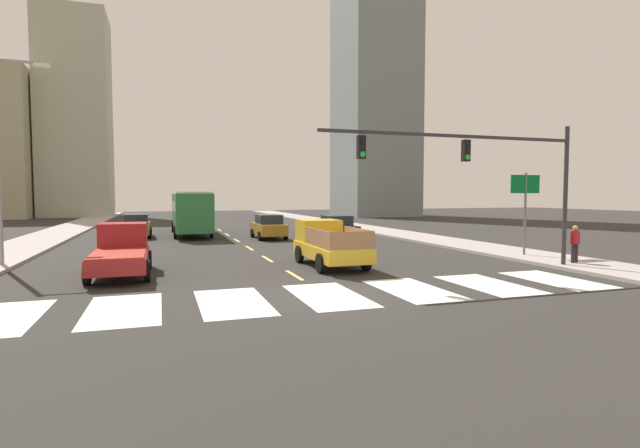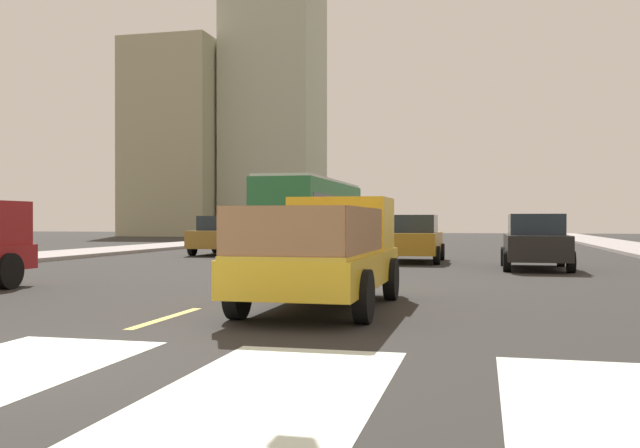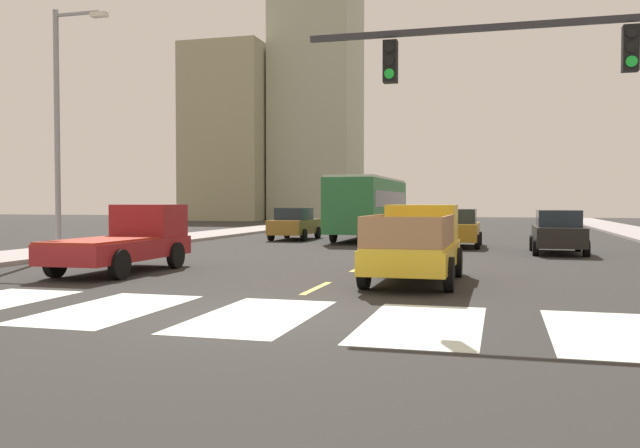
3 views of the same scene
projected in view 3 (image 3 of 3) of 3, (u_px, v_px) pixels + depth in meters
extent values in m
plane|color=#2C2A28|center=(257.00, 316.00, 11.91)|extent=(160.00, 160.00, 0.00)
cube|color=#A29A98|center=(144.00, 242.00, 32.58)|extent=(3.58, 110.00, 0.15)
cube|color=silver|center=(111.00, 309.00, 12.69)|extent=(1.96, 3.99, 0.01)
cube|color=silver|center=(257.00, 316.00, 11.91)|extent=(1.96, 3.99, 0.01)
cube|color=silver|center=(423.00, 324.00, 11.14)|extent=(1.96, 3.99, 0.01)
cube|color=silver|center=(614.00, 333.00, 10.36)|extent=(1.96, 3.99, 0.01)
cube|color=#DFC856|center=(316.00, 288.00, 15.77)|extent=(0.16, 2.40, 0.01)
cube|color=#DFC856|center=(360.00, 268.00, 20.59)|extent=(0.16, 2.40, 0.01)
cube|color=#DFC856|center=(386.00, 255.00, 25.42)|extent=(0.16, 2.40, 0.01)
cube|color=#DFC856|center=(405.00, 247.00, 30.24)|extent=(0.16, 2.40, 0.01)
cube|color=#DFC856|center=(418.00, 241.00, 35.06)|extent=(0.16, 2.40, 0.01)
cube|color=#DFC856|center=(428.00, 236.00, 39.88)|extent=(0.16, 2.40, 0.01)
cube|color=#DFC856|center=(436.00, 232.00, 44.70)|extent=(0.16, 2.40, 0.01)
cube|color=#DFC856|center=(442.00, 229.00, 49.53)|extent=(0.16, 2.40, 0.01)
cube|color=gold|center=(414.00, 256.00, 16.82)|extent=(1.96, 5.20, 0.56)
cube|color=gold|center=(422.00, 223.00, 18.44)|extent=(1.84, 1.60, 1.00)
cube|color=#19232D|center=(424.00, 216.00, 18.86)|extent=(1.72, 0.08, 0.56)
cube|color=gold|center=(409.00, 246.00, 15.90)|extent=(1.84, 3.30, 0.06)
cylinder|color=black|center=(386.00, 261.00, 18.59)|extent=(0.22, 0.80, 0.80)
cylinder|color=black|center=(458.00, 262.00, 18.08)|extent=(0.22, 0.80, 0.80)
cylinder|color=black|center=(364.00, 272.00, 15.59)|extent=(0.22, 0.80, 0.80)
cylinder|color=black|center=(449.00, 274.00, 15.07)|extent=(0.22, 0.80, 0.80)
cube|color=#916745|center=(372.00, 230.00, 16.12)|extent=(0.06, 3.17, 0.70)
cube|color=#916745|center=(448.00, 230.00, 15.65)|extent=(0.06, 3.17, 0.70)
cube|color=#916745|center=(400.00, 233.00, 14.36)|extent=(1.80, 0.06, 0.70)
cube|color=maroon|center=(119.00, 249.00, 19.17)|extent=(1.96, 5.20, 0.56)
cube|color=maroon|center=(149.00, 221.00, 20.79)|extent=(1.84, 1.60, 1.00)
cube|color=#19232D|center=(156.00, 214.00, 21.20)|extent=(1.72, 0.08, 0.56)
cube|color=maroon|center=(100.00, 240.00, 18.25)|extent=(1.84, 3.30, 0.06)
cylinder|color=black|center=(119.00, 254.00, 20.94)|extent=(0.22, 0.80, 0.80)
cylinder|color=black|center=(176.00, 255.00, 20.43)|extent=(0.22, 0.80, 0.80)
cylinder|color=black|center=(55.00, 263.00, 17.93)|extent=(0.22, 0.80, 0.80)
cylinder|color=black|center=(120.00, 265.00, 17.42)|extent=(0.22, 0.80, 0.80)
cube|color=#2A733C|center=(369.00, 205.00, 36.10)|extent=(2.50, 10.80, 2.70)
cube|color=#19232D|center=(369.00, 199.00, 36.09)|extent=(2.52, 9.94, 0.80)
cube|color=silver|center=(369.00, 179.00, 36.06)|extent=(2.40, 10.37, 0.12)
cylinder|color=black|center=(359.00, 228.00, 39.70)|extent=(0.22, 1.00, 1.00)
cylinder|color=black|center=(401.00, 228.00, 39.05)|extent=(0.22, 1.00, 1.00)
cylinder|color=black|center=(333.00, 232.00, 33.61)|extent=(0.22, 1.00, 1.00)
cylinder|color=black|center=(382.00, 233.00, 32.96)|extent=(0.22, 1.00, 1.00)
cube|color=black|center=(558.00, 236.00, 26.29)|extent=(1.80, 4.40, 0.76)
cube|color=#1E2833|center=(558.00, 218.00, 26.12)|extent=(1.58, 2.11, 0.64)
cylinder|color=black|center=(532.00, 243.00, 27.86)|extent=(0.22, 0.64, 0.64)
cylinder|color=black|center=(578.00, 244.00, 27.38)|extent=(0.22, 0.64, 0.64)
cylinder|color=black|center=(536.00, 247.00, 25.22)|extent=(0.22, 0.64, 0.64)
cylinder|color=black|center=(586.00, 248.00, 24.75)|extent=(0.22, 0.64, 0.64)
cube|color=olive|center=(295.00, 227.00, 36.11)|extent=(1.80, 4.40, 0.76)
cube|color=#1E2833|center=(294.00, 214.00, 35.95)|extent=(1.58, 2.11, 0.64)
cylinder|color=black|center=(287.00, 232.00, 37.68)|extent=(0.22, 0.64, 0.64)
cylinder|color=black|center=(318.00, 233.00, 37.21)|extent=(0.22, 0.64, 0.64)
cylinder|color=black|center=(271.00, 235.00, 35.05)|extent=(0.22, 0.64, 0.64)
cylinder|color=black|center=(304.00, 235.00, 34.57)|extent=(0.22, 0.64, 0.64)
cube|color=#A3721C|center=(458.00, 232.00, 30.14)|extent=(1.80, 4.40, 0.76)
cube|color=#1E2833|center=(458.00, 216.00, 29.98)|extent=(1.58, 2.11, 0.64)
cylinder|color=black|center=(441.00, 238.00, 31.71)|extent=(0.22, 0.64, 0.64)
cylinder|color=black|center=(479.00, 239.00, 31.24)|extent=(0.22, 0.64, 0.64)
cylinder|color=black|center=(435.00, 241.00, 29.08)|extent=(0.22, 0.64, 0.64)
cylinder|color=black|center=(477.00, 242.00, 28.60)|extent=(0.22, 0.64, 0.64)
cube|color=#2D2D33|center=(598.00, 20.00, 12.32)|extent=(11.07, 0.12, 0.12)
cube|color=black|center=(630.00, 48.00, 12.19)|extent=(0.28, 0.24, 0.84)
cylinder|color=black|center=(632.00, 32.00, 12.06)|extent=(0.20, 0.04, 0.20)
cylinder|color=black|center=(632.00, 47.00, 12.07)|extent=(0.20, 0.04, 0.20)
cylinder|color=green|center=(632.00, 61.00, 12.08)|extent=(0.20, 0.04, 0.20)
cube|color=black|center=(390.00, 62.00, 13.35)|extent=(0.28, 0.24, 0.84)
cylinder|color=black|center=(389.00, 47.00, 13.22)|extent=(0.20, 0.04, 0.20)
cylinder|color=black|center=(389.00, 60.00, 13.23)|extent=(0.20, 0.04, 0.20)
cylinder|color=green|center=(389.00, 74.00, 13.24)|extent=(0.20, 0.04, 0.20)
cylinder|color=gray|center=(57.00, 134.00, 24.30)|extent=(0.20, 0.20, 9.00)
cube|color=gray|center=(77.00, 14.00, 23.92)|extent=(1.80, 0.10, 0.10)
cube|color=silver|center=(99.00, 15.00, 23.69)|extent=(0.60, 0.28, 0.16)
cube|color=tan|center=(232.00, 134.00, 75.34)|extent=(9.01, 9.67, 19.36)
cube|color=#ACB097|center=(317.00, 95.00, 75.38)|extent=(8.97, 9.18, 28.26)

